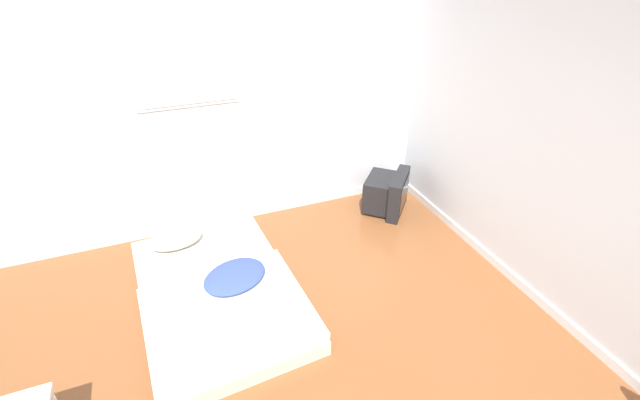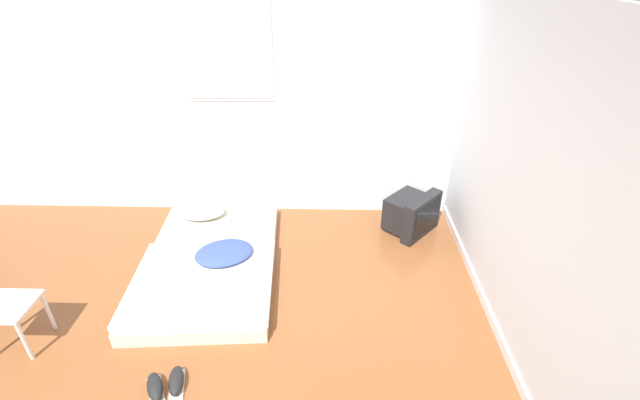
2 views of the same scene
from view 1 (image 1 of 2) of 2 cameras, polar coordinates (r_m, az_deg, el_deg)
The scene contains 3 objects.
wall_back at distance 4.49m, azimuth -15.77°, elevation 11.05°, with size 7.29×0.08×2.60m.
mattress_bed at distance 3.99m, azimuth -13.47°, elevation -11.67°, with size 1.41×2.08×0.29m.
crt_tv at distance 5.09m, azimuth 8.97°, elevation 0.97°, with size 0.68×0.69×0.48m.
Camera 1 is at (-0.38, -1.21, 2.76)m, focal length 24.00 mm.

